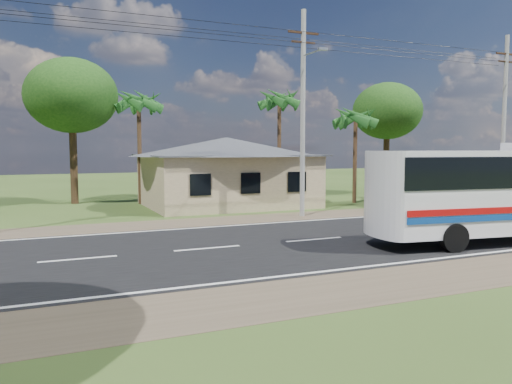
# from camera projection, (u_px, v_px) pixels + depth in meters

# --- Properties ---
(ground) EXTENTS (120.00, 120.00, 0.00)m
(ground) POSITION_uv_depth(u_px,v_px,m) (314.00, 240.00, 20.11)
(ground) COLOR #2F4619
(ground) RESTS_ON ground
(road) EXTENTS (120.00, 16.00, 0.03)m
(road) POSITION_uv_depth(u_px,v_px,m) (314.00, 240.00, 20.11)
(road) COLOR black
(road) RESTS_ON ground
(house) EXTENTS (12.40, 10.00, 5.00)m
(house) POSITION_uv_depth(u_px,v_px,m) (227.00, 165.00, 32.16)
(house) COLOR tan
(house) RESTS_ON ground
(waiting_shed) EXTENTS (5.20, 4.48, 3.35)m
(waiting_shed) POSITION_uv_depth(u_px,v_px,m) (421.00, 163.00, 32.79)
(waiting_shed) COLOR #342013
(waiting_shed) RESTS_ON ground
(concrete_barrier) EXTENTS (7.00, 0.30, 0.90)m
(concrete_barrier) POSITION_uv_depth(u_px,v_px,m) (441.00, 202.00, 29.94)
(concrete_barrier) COLOR #9E9E99
(concrete_barrier) RESTS_ON ground
(utility_poles) EXTENTS (32.80, 2.22, 11.00)m
(utility_poles) POSITION_uv_depth(u_px,v_px,m) (297.00, 109.00, 26.60)
(utility_poles) COLOR #9E9E99
(utility_poles) RESTS_ON ground
(palm_near) EXTENTS (2.80, 2.80, 6.70)m
(palm_near) POSITION_uv_depth(u_px,v_px,m) (356.00, 118.00, 33.43)
(palm_near) COLOR #47301E
(palm_near) RESTS_ON ground
(palm_mid) EXTENTS (2.80, 2.80, 8.20)m
(palm_mid) POSITION_uv_depth(u_px,v_px,m) (279.00, 100.00, 36.04)
(palm_mid) COLOR #47301E
(palm_mid) RESTS_ON ground
(palm_far) EXTENTS (2.80, 2.80, 7.70)m
(palm_far) POSITION_uv_depth(u_px,v_px,m) (139.00, 103.00, 32.58)
(palm_far) COLOR #47301E
(palm_far) RESTS_ON ground
(tree_behind_house) EXTENTS (6.00, 6.00, 9.61)m
(tree_behind_house) POSITION_uv_depth(u_px,v_px,m) (72.00, 96.00, 32.79)
(tree_behind_house) COLOR #47301E
(tree_behind_house) RESTS_ON ground
(tree_behind_shed) EXTENTS (5.60, 5.60, 9.02)m
(tree_behind_shed) POSITION_uv_depth(u_px,v_px,m) (387.00, 111.00, 40.49)
(tree_behind_shed) COLOR #47301E
(tree_behind_shed) RESTS_ON ground
(motorcycle) EXTENTS (2.05, 1.10, 1.03)m
(motorcycle) POSITION_uv_depth(u_px,v_px,m) (408.00, 199.00, 31.40)
(motorcycle) COLOR black
(motorcycle) RESTS_ON ground
(person) EXTENTS (0.72, 0.59, 1.71)m
(person) POSITION_uv_depth(u_px,v_px,m) (472.00, 197.00, 29.06)
(person) COLOR #1C4D9C
(person) RESTS_ON ground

